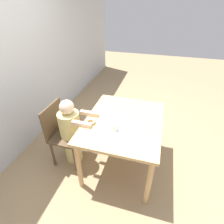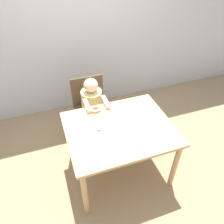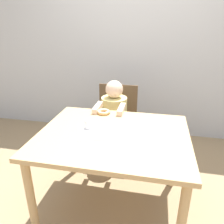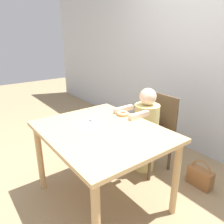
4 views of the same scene
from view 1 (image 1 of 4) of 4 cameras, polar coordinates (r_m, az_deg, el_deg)
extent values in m
plane|color=#997F5B|center=(2.67, 3.24, -15.76)|extent=(12.00, 12.00, 0.00)
cube|color=silver|center=(2.69, -31.19, 11.99)|extent=(8.00, 0.05, 2.50)
cube|color=tan|center=(2.18, 3.83, -3.05)|extent=(1.16, 0.93, 0.03)
cylinder|color=tan|center=(2.05, 11.90, -21.84)|extent=(0.06, 0.06, 0.71)
cylinder|color=tan|center=(2.79, 14.16, -4.47)|extent=(0.06, 0.06, 0.71)
cylinder|color=tan|center=(2.18, -10.75, -17.02)|extent=(0.06, 0.06, 0.71)
cylinder|color=tan|center=(2.89, -2.02, -1.86)|extent=(0.06, 0.06, 0.71)
cube|color=brown|center=(2.49, -14.13, -7.27)|extent=(0.45, 0.40, 0.03)
cube|color=brown|center=(2.45, -18.74, -2.23)|extent=(0.45, 0.02, 0.43)
cylinder|color=brown|center=(2.46, -12.06, -14.86)|extent=(0.04, 0.04, 0.43)
cylinder|color=brown|center=(2.70, -8.41, -9.11)|extent=(0.04, 0.04, 0.43)
cylinder|color=brown|center=(2.60, -18.76, -12.88)|extent=(0.04, 0.04, 0.43)
cylinder|color=brown|center=(2.83, -14.64, -7.66)|extent=(0.04, 0.04, 0.43)
cylinder|color=#E0D17F|center=(2.61, -12.51, -11.06)|extent=(0.23, 0.23, 0.45)
cylinder|color=#E0D17F|center=(2.35, -13.68, -4.01)|extent=(0.28, 0.28, 0.35)
sphere|color=beige|center=(2.21, -14.58, 1.56)|extent=(0.18, 0.18, 0.18)
cube|color=beige|center=(2.09, -9.91, -3.89)|extent=(0.05, 0.24, 0.05)
cube|color=beige|center=(2.26, -7.45, -0.46)|extent=(0.05, 0.24, 0.05)
torus|color=tan|center=(2.12, -6.99, -3.25)|extent=(0.12, 0.12, 0.03)
torus|color=white|center=(2.12, -7.00, -3.02)|extent=(0.11, 0.11, 0.02)
cube|color=white|center=(2.03, 3.76, -5.43)|extent=(0.26, 0.26, 0.00)
cube|color=brown|center=(3.17, -11.42, -4.73)|extent=(0.26, 0.11, 0.20)
torus|color=brown|center=(3.11, -11.62, -3.28)|extent=(0.21, 0.02, 0.21)
cylinder|color=white|center=(1.99, 1.08, -5.05)|extent=(0.07, 0.07, 0.08)
camera|label=2|loc=(1.69, 75.93, 24.06)|focal=35.00mm
camera|label=3|loc=(2.36, 45.34, 12.17)|focal=35.00mm
camera|label=4|loc=(3.26, 29.09, 21.00)|focal=35.00mm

